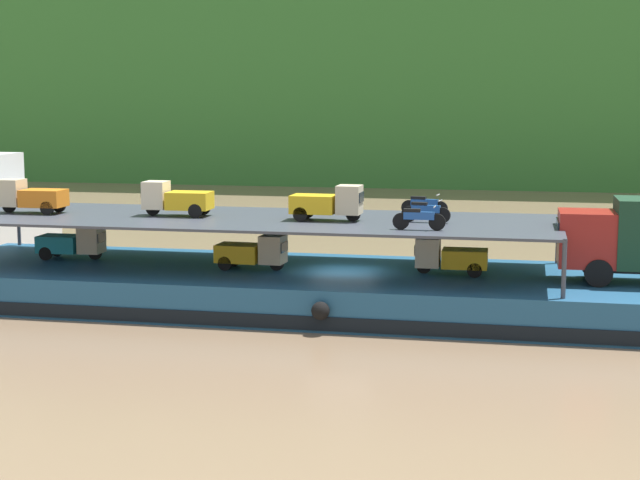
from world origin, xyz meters
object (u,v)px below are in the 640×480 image
(cargo_barge, at_px, (343,290))
(mini_truck_upper_mid, at_px, (176,199))
(mini_truck_lower_stern, at_px, (73,243))
(motorcycle_upper_stbd, at_px, (424,205))
(mini_truck_upper_fore, at_px, (328,203))
(mini_truck_lower_mid, at_px, (450,256))
(motorcycle_upper_port, at_px, (418,218))
(mini_truck_upper_stern, at_px, (31,196))
(motorcycle_upper_centre, at_px, (425,211))
(mini_truck_lower_aft, at_px, (253,252))

(cargo_barge, distance_m, mini_truck_upper_mid, 7.63)
(mini_truck_lower_stern, xyz_separation_m, mini_truck_upper_mid, (4.83, -0.58, 2.00))
(motorcycle_upper_stbd, bearing_deg, mini_truck_upper_fore, -144.02)
(mini_truck_upper_fore, height_order, motorcycle_upper_stbd, mini_truck_upper_fore)
(mini_truck_lower_stern, bearing_deg, mini_truck_upper_mid, -6.80)
(mini_truck_lower_mid, bearing_deg, mini_truck_upper_mid, -179.01)
(mini_truck_lower_stern, xyz_separation_m, motorcycle_upper_port, (14.78, -2.79, 1.74))
(mini_truck_upper_mid, bearing_deg, motorcycle_upper_stbd, 13.09)
(mini_truck_lower_mid, distance_m, mini_truck_upper_stern, 17.20)
(cargo_barge, height_order, mini_truck_upper_fore, mini_truck_upper_fore)
(motorcycle_upper_centre, bearing_deg, mini_truck_upper_mid, -179.89)
(cargo_barge, xyz_separation_m, mini_truck_lower_mid, (4.10, 0.19, 1.44))
(motorcycle_upper_port, bearing_deg, mini_truck_upper_fore, 151.90)
(mini_truck_lower_mid, height_order, mini_truck_upper_stern, mini_truck_upper_stern)
(motorcycle_upper_port, height_order, motorcycle_upper_centre, same)
(cargo_barge, height_order, mini_truck_upper_mid, mini_truck_upper_mid)
(mini_truck_upper_mid, xyz_separation_m, motorcycle_upper_centre, (9.96, 0.02, -0.26))
(mini_truck_upper_fore, xyz_separation_m, motorcycle_upper_port, (3.70, -1.98, -0.26))
(cargo_barge, xyz_separation_m, mini_truck_upper_mid, (-6.81, 0.00, 3.44))
(mini_truck_upper_stern, distance_m, motorcycle_upper_stbd, 16.05)
(mini_truck_lower_mid, xyz_separation_m, mini_truck_upper_stern, (-17.08, -0.50, 2.00))
(mini_truck_lower_stern, height_order, mini_truck_upper_stern, mini_truck_upper_stern)
(cargo_barge, distance_m, mini_truck_upper_fore, 3.50)
(mini_truck_upper_fore, bearing_deg, motorcycle_upper_centre, 3.99)
(motorcycle_upper_stbd, bearing_deg, mini_truck_upper_stern, -170.82)
(mini_truck_upper_stern, bearing_deg, mini_truck_lower_aft, 0.00)
(mini_truck_upper_stern, bearing_deg, mini_truck_upper_mid, 2.87)
(mini_truck_upper_stern, xyz_separation_m, motorcycle_upper_port, (16.11, -1.91, -0.26))
(mini_truck_upper_stern, xyz_separation_m, mini_truck_upper_fore, (12.41, 0.07, 0.00))
(cargo_barge, xyz_separation_m, mini_truck_lower_aft, (-3.57, -0.31, 1.44))
(mini_truck_lower_stern, height_order, mini_truck_upper_mid, mini_truck_upper_mid)
(mini_truck_lower_stern, height_order, mini_truck_upper_fore, mini_truck_upper_fore)
(motorcycle_upper_port, xyz_separation_m, motorcycle_upper_centre, (0.01, 2.24, 0.00))
(cargo_barge, relative_size, motorcycle_upper_port, 17.53)
(mini_truck_lower_mid, distance_m, mini_truck_upper_mid, 11.10)
(mini_truck_lower_aft, distance_m, mini_truck_lower_mid, 7.69)
(mini_truck_lower_stern, bearing_deg, motorcycle_upper_stbd, 6.59)
(motorcycle_upper_port, bearing_deg, mini_truck_upper_stern, 173.25)
(cargo_barge, xyz_separation_m, mini_truck_upper_stern, (-12.98, -0.31, 3.44))
(mini_truck_lower_mid, bearing_deg, cargo_barge, -177.34)
(mini_truck_upper_stern, distance_m, mini_truck_upper_mid, 6.17)
(mini_truck_lower_aft, xyz_separation_m, mini_truck_upper_fore, (3.01, 0.07, 2.00))
(mini_truck_lower_stern, height_order, mini_truck_lower_aft, same)
(cargo_barge, height_order, motorcycle_upper_centre, motorcycle_upper_centre)
(mini_truck_upper_stern, distance_m, mini_truck_upper_fore, 12.41)
(mini_truck_lower_aft, bearing_deg, mini_truck_upper_stern, -180.00)
(mini_truck_lower_mid, relative_size, motorcycle_upper_stbd, 1.45)
(mini_truck_lower_aft, xyz_separation_m, motorcycle_upper_port, (6.71, -1.91, 1.74))
(motorcycle_upper_stbd, bearing_deg, motorcycle_upper_port, -86.57)
(mini_truck_upper_mid, relative_size, mini_truck_upper_fore, 1.00)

